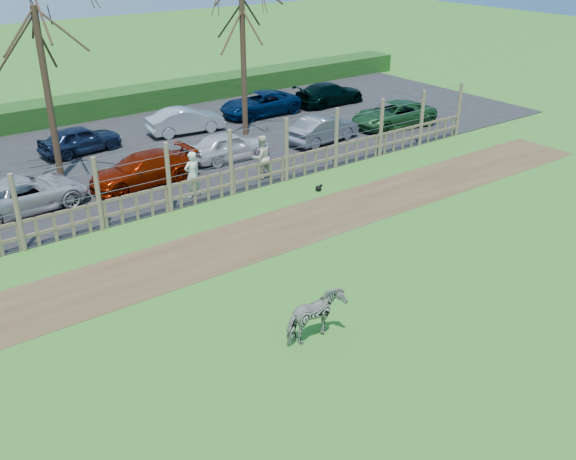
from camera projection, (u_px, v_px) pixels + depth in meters
ground at (314, 312)px, 16.58m from camera, size 120.00×120.00×0.00m
dirt_strip at (224, 248)px, 19.85m from camera, size 34.00×2.80×0.01m
asphalt at (100, 161)px, 27.09m from camera, size 44.00×13.00×0.04m
hedge at (45, 113)px, 31.94m from camera, size 46.00×2.00×1.10m
fence at (170, 190)px, 22.04m from camera, size 30.16×0.16×2.50m
tree_mid at (41, 52)px, 23.21m from camera, size 4.80×4.80×6.83m
tree_right at (242, 20)px, 28.24m from camera, size 4.80×4.80×7.35m
zebra at (315, 317)px, 15.21m from camera, size 1.53×0.76×1.27m
visitor_a at (192, 175)px, 23.12m from camera, size 0.67×0.48×1.72m
visitor_b at (261, 157)px, 24.84m from camera, size 0.85×0.66×1.72m
crow at (319, 188)px, 24.04m from camera, size 0.30×0.23×0.25m
car_2 at (25, 194)px, 22.15m from camera, size 4.49×2.39×1.20m
car_3 at (143, 169)px, 24.37m from camera, size 4.19×1.81×1.20m
car_4 at (229, 146)px, 26.96m from camera, size 3.55×1.48×1.20m
car_5 at (323, 129)px, 29.15m from camera, size 3.78×1.75×1.20m
car_6 at (393, 115)px, 31.40m from camera, size 4.49×2.41×1.20m
car_10 at (80, 139)px, 27.77m from camera, size 3.66×1.82×1.20m
car_11 at (186, 121)px, 30.43m from camera, size 3.76×1.65×1.20m
car_12 at (260, 104)px, 33.29m from camera, size 4.33×2.01×1.20m
car_13 at (330, 94)px, 35.29m from camera, size 4.15×1.71×1.20m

